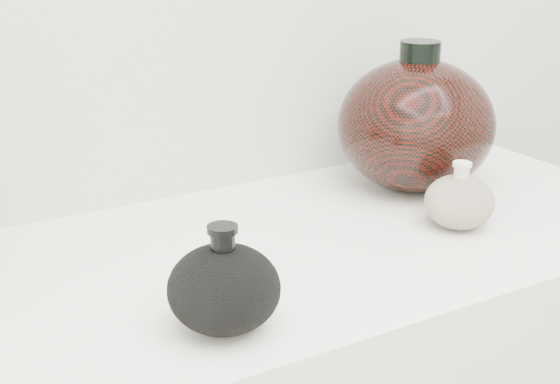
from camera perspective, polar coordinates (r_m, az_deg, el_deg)
black_gourd_vase at (r=0.82m, az=-4.12°, el=-7.00°), size 0.13×0.13×0.12m
cream_gourd_vase at (r=1.11m, az=12.98°, el=-0.67°), size 0.10×0.10×0.10m
right_round_pot at (r=1.24m, az=9.90°, el=4.89°), size 0.25×0.25×0.23m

